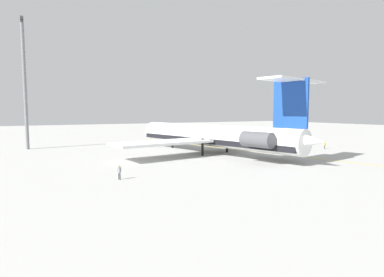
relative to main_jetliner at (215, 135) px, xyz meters
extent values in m
plane|color=#ADADA8|center=(3.17, -10.50, -3.49)|extent=(290.09, 290.09, 0.00)
cylinder|color=white|center=(1.20, 0.28, -0.05)|extent=(38.59, 12.76, 4.12)
cone|color=white|center=(20.03, 4.65, -0.05)|extent=(5.08, 4.83, 3.96)
cone|color=white|center=(-17.63, -4.09, 0.32)|extent=(6.65, 4.77, 3.51)
cube|color=black|center=(1.20, 0.28, -0.98)|extent=(37.77, 12.65, 0.91)
cube|color=white|center=(-0.37, 10.85, -0.78)|extent=(8.51, 17.85, 0.41)
cube|color=white|center=(4.45, -9.90, -0.78)|extent=(11.71, 18.34, 0.41)
cylinder|color=#515156|center=(-12.52, 0.50, 0.25)|extent=(5.56, 3.50, 2.39)
cube|color=white|center=(-12.36, -0.20, 0.25)|extent=(3.31, 1.98, 0.49)
cylinder|color=#515156|center=(-11.02, -5.97, 0.25)|extent=(5.56, 3.50, 2.39)
cube|color=white|center=(-11.18, -5.27, 0.25)|extent=(3.31, 1.98, 0.49)
cube|color=#19429E|center=(-15.12, -3.51, 5.66)|extent=(5.53, 1.67, 7.30)
cube|color=white|center=(-16.28, -0.39, 9.02)|extent=(5.13, 6.73, 0.29)
cube|color=white|center=(-14.79, -6.83, 9.02)|extent=(5.13, 6.73, 0.29)
cylinder|color=black|center=(12.71, 2.95, -1.93)|extent=(0.45, 0.45, 3.13)
cylinder|color=black|center=(-0.80, 3.20, -1.93)|extent=(0.45, 0.45, 3.13)
cylinder|color=black|center=(0.69, -3.23, -1.93)|extent=(0.45, 0.45, 3.13)
cylinder|color=black|center=(-4.90, -24.69, -3.08)|extent=(0.10, 0.10, 0.82)
cylinder|color=black|center=(-4.80, -24.79, -3.08)|extent=(0.10, 0.10, 0.82)
cylinder|color=orange|center=(-4.85, -24.74, -2.35)|extent=(0.28, 0.28, 0.65)
sphere|color=#8C6647|center=(-4.85, -24.74, -1.89)|extent=(0.26, 0.26, 0.26)
cylinder|color=orange|center=(-4.98, -24.62, -2.31)|extent=(0.08, 0.08, 0.55)
cylinder|color=orange|center=(-4.71, -24.86, -2.31)|extent=(0.08, 0.08, 0.55)
cylinder|color=black|center=(-13.08, 21.84, -3.08)|extent=(0.10, 0.10, 0.82)
cylinder|color=black|center=(-13.15, 21.71, -3.08)|extent=(0.10, 0.10, 0.82)
cylinder|color=gray|center=(-13.11, 21.78, -2.35)|extent=(0.28, 0.28, 0.65)
sphere|color=tan|center=(-13.11, 21.78, -1.89)|extent=(0.26, 0.26, 0.26)
cylinder|color=gray|center=(-13.03, 21.94, -2.31)|extent=(0.08, 0.08, 0.55)
cylinder|color=gray|center=(-13.20, 21.62, -2.31)|extent=(0.08, 0.08, 0.55)
cylinder|color=black|center=(13.16, -21.70, -3.08)|extent=(0.10, 0.10, 0.81)
cylinder|color=black|center=(13.29, -21.78, -3.08)|extent=(0.10, 0.10, 0.81)
cylinder|color=gray|center=(13.23, -21.74, -2.35)|extent=(0.27, 0.27, 0.64)
sphere|color=#8C6647|center=(13.23, -21.74, -1.91)|extent=(0.25, 0.25, 0.25)
cylinder|color=gray|center=(13.07, -21.64, -2.32)|extent=(0.07, 0.07, 0.55)
cylinder|color=gray|center=(13.38, -21.84, -2.32)|extent=(0.07, 0.07, 0.55)
cone|color=#EA590F|center=(26.89, -14.75, -3.22)|extent=(0.40, 0.40, 0.55)
cube|color=gold|center=(1.20, -8.31, -3.49)|extent=(69.15, 18.12, 0.01)
cylinder|color=slate|center=(25.22, 31.04, 9.64)|extent=(0.70, 0.70, 26.25)
cube|color=#424244|center=(25.22, 31.04, 23.26)|extent=(4.00, 0.60, 0.60)
cube|color=#2D2D30|center=(23.72, 31.04, 22.91)|extent=(0.70, 0.50, 0.44)
cube|color=#2D2D30|center=(26.72, 31.04, 22.91)|extent=(0.70, 0.50, 0.44)
camera|label=1|loc=(-48.19, 31.16, 4.49)|focal=28.58mm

